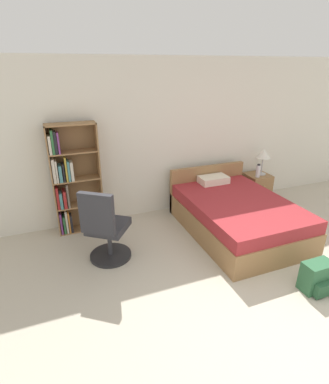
# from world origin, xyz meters

# --- Properties ---
(ground_plane) EXTENTS (14.00, 14.00, 0.00)m
(ground_plane) POSITION_xyz_m (0.00, 0.00, 0.00)
(ground_plane) COLOR #BCB29E
(wall_back) EXTENTS (9.00, 0.06, 2.60)m
(wall_back) POSITION_xyz_m (0.00, 3.23, 1.30)
(wall_back) COLOR silver
(wall_back) RESTS_ON ground_plane
(bookshelf) EXTENTS (0.71, 0.26, 1.70)m
(bookshelf) POSITION_xyz_m (-1.98, 3.03, 0.84)
(bookshelf) COLOR olive
(bookshelf) RESTS_ON ground_plane
(bed) EXTENTS (1.44, 2.06, 0.81)m
(bed) POSITION_xyz_m (0.39, 2.09, 0.29)
(bed) COLOR olive
(bed) RESTS_ON ground_plane
(office_chair) EXTENTS (0.70, 0.72, 1.07)m
(office_chair) POSITION_xyz_m (-1.67, 2.01, 0.48)
(office_chair) COLOR #232326
(office_chair) RESTS_ON ground_plane
(nightstand) EXTENTS (0.43, 0.46, 0.53)m
(nightstand) POSITION_xyz_m (1.44, 2.94, 0.27)
(nightstand) COLOR olive
(nightstand) RESTS_ON ground_plane
(table_lamp) EXTENTS (0.27, 0.27, 0.49)m
(table_lamp) POSITION_xyz_m (1.50, 2.92, 0.92)
(table_lamp) COLOR #B2B2B7
(table_lamp) RESTS_ON nightstand
(water_bottle) EXTENTS (0.08, 0.08, 0.25)m
(water_bottle) POSITION_xyz_m (1.34, 2.83, 0.65)
(water_bottle) COLOR silver
(water_bottle) RESTS_ON nightstand
(backpack_green) EXTENTS (0.36, 0.28, 0.37)m
(backpack_green) POSITION_xyz_m (0.50, 0.54, 0.17)
(backpack_green) COLOR #2D603D
(backpack_green) RESTS_ON ground_plane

